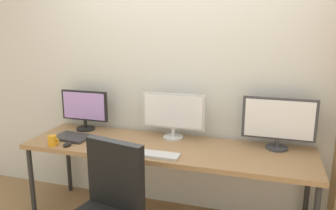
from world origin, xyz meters
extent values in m
cube|color=silver|center=(0.00, 1.02, 1.30)|extent=(4.86, 0.10, 2.60)
cube|color=#936D47|center=(0.00, 0.60, 0.72)|extent=(2.46, 0.68, 0.04)
cylinder|color=#262628|center=(-1.18, 0.31, 0.35)|extent=(0.04, 0.04, 0.70)
cylinder|color=#262628|center=(-1.18, 0.89, 0.35)|extent=(0.04, 0.04, 0.70)
cylinder|color=#262628|center=(1.18, 0.89, 0.35)|extent=(0.04, 0.04, 0.70)
cube|color=black|center=(-0.16, -0.05, 0.75)|extent=(0.44, 0.16, 0.48)
cylinder|color=black|center=(-0.90, 0.81, 0.75)|extent=(0.18, 0.18, 0.02)
cylinder|color=black|center=(-0.90, 0.81, 0.80)|extent=(0.03, 0.03, 0.08)
cube|color=black|center=(-0.90, 0.81, 0.98)|extent=(0.48, 0.03, 0.29)
cube|color=#B28CE5|center=(-0.90, 0.80, 0.98)|extent=(0.44, 0.01, 0.26)
cylinder|color=silver|center=(0.00, 0.81, 0.75)|extent=(0.18, 0.18, 0.02)
cylinder|color=silver|center=(0.00, 0.81, 0.80)|extent=(0.03, 0.03, 0.08)
cube|color=silver|center=(0.00, 0.81, 1.00)|extent=(0.58, 0.03, 0.32)
cube|color=white|center=(0.00, 0.80, 1.00)|extent=(0.53, 0.01, 0.29)
cylinder|color=#38383D|center=(0.90, 0.81, 0.75)|extent=(0.18, 0.18, 0.02)
cylinder|color=#38383D|center=(0.90, 0.81, 0.79)|extent=(0.03, 0.03, 0.06)
cube|color=#38383D|center=(0.90, 0.81, 1.00)|extent=(0.59, 0.03, 0.35)
cube|color=white|center=(0.90, 0.80, 1.00)|extent=(0.54, 0.01, 0.32)
cube|color=silver|center=(0.00, 0.37, 0.75)|extent=(0.35, 0.13, 0.02)
ellipsoid|color=black|center=(-0.81, 0.35, 0.76)|extent=(0.06, 0.10, 0.03)
cube|color=#2D2D2D|center=(-0.88, 0.54, 0.75)|extent=(0.34, 0.25, 0.02)
cylinder|color=orange|center=(-0.93, 0.32, 0.79)|extent=(0.08, 0.08, 0.09)
torus|color=orange|center=(-0.89, 0.32, 0.79)|extent=(0.06, 0.01, 0.06)
camera|label=1|loc=(0.81, -1.99, 1.76)|focal=36.16mm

